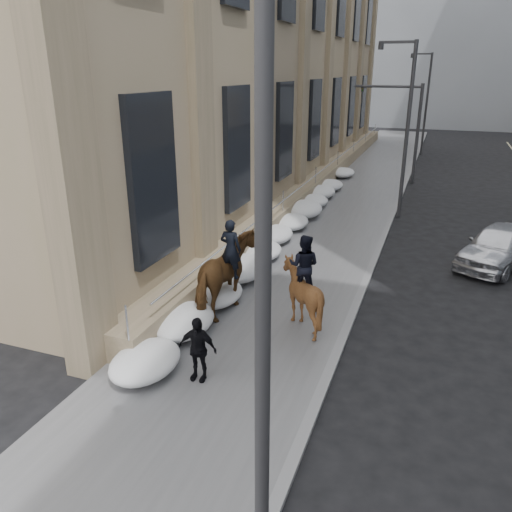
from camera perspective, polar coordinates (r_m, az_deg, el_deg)
The scene contains 15 objects.
ground at distance 13.28m, azimuth -2.53°, elevation -10.21°, with size 140.00×140.00×0.00m, color black.
sidewalk at distance 22.04m, azimuth 7.51°, elevation 2.62°, with size 5.00×80.00×0.12m, color #535356.
curb at distance 21.66m, azimuth 14.27°, elevation 1.82°, with size 0.24×80.00×0.12m, color slate.
limestone_building at distance 32.04m, azimuth 2.71°, elevation 24.36°, with size 6.10×44.00×18.00m.
bg_building_mid at distance 70.86m, azimuth 21.87°, elevation 25.13°, with size 30.00×12.00×28.00m, color slate.
bg_building_far at distance 83.22m, azimuth 14.02°, elevation 22.27°, with size 24.00×12.00×20.00m, color gray.
streetlight_near at distance 5.31m, azimuth -0.84°, elevation -4.17°, with size 1.71×0.24×8.00m.
streetlight_mid at distance 24.66m, azimuth 16.63°, elevation 14.63°, with size 1.71×0.24×8.00m.
streetlight_far at distance 44.58m, azimuth 18.77°, elevation 16.74°, with size 1.71×0.24×8.00m.
traffic_signal at distance 32.70m, azimuth 16.48°, elevation 14.91°, with size 4.10×0.22×6.00m.
snow_bank at distance 20.52m, azimuth 2.49°, elevation 2.62°, with size 1.70×18.10×0.76m.
mounted_horse_left at distance 14.21m, azimuth -3.16°, elevation -2.21°, with size 1.36×2.75×2.79m.
mounted_horse_right at distance 13.63m, azimuth 5.27°, elevation -3.87°, with size 1.53×1.71×2.58m.
pedestrian at distance 11.49m, azimuth -6.70°, elevation -10.48°, with size 0.91×0.38×1.56m, color black.
car_silver at distance 20.19m, azimuth 26.00°, elevation 1.05°, with size 1.80×4.47×1.52m, color silver.
Camera 1 is at (4.48, -10.49, 6.81)m, focal length 35.00 mm.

